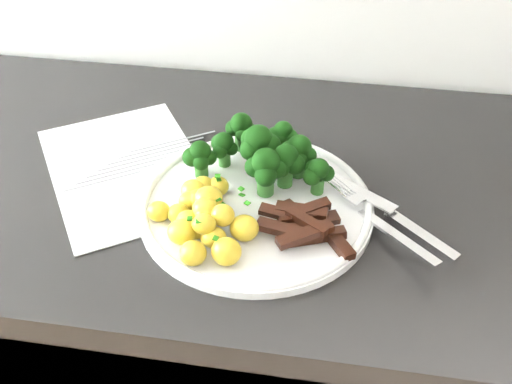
{
  "coord_description": "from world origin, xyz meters",
  "views": [
    {
      "loc": [
        0.15,
        1.04,
        1.39
      ],
      "look_at": [
        0.06,
        1.63,
        0.89
      ],
      "focal_mm": 42.28,
      "sensor_mm": 36.0,
      "label": 1
    }
  ],
  "objects_px": {
    "broccoli": "(265,152)",
    "knife": "(402,222)",
    "beef_strips": "(306,224)",
    "fork": "(382,223)",
    "recipe_paper": "(127,168)",
    "potatoes": "(203,216)",
    "plate": "(256,204)",
    "counter": "(306,368)"
  },
  "relations": [
    {
      "from": "plate",
      "to": "potatoes",
      "type": "relative_size",
      "value": 1.98
    },
    {
      "from": "broccoli",
      "to": "fork",
      "type": "height_order",
      "value": "broccoli"
    },
    {
      "from": "potatoes",
      "to": "knife",
      "type": "height_order",
      "value": "potatoes"
    },
    {
      "from": "counter",
      "to": "recipe_paper",
      "type": "distance_m",
      "value": 0.51
    },
    {
      "from": "counter",
      "to": "knife",
      "type": "distance_m",
      "value": 0.46
    },
    {
      "from": "recipe_paper",
      "to": "beef_strips",
      "type": "relative_size",
      "value": 2.85
    },
    {
      "from": "potatoes",
      "to": "beef_strips",
      "type": "relative_size",
      "value": 1.25
    },
    {
      "from": "beef_strips",
      "to": "knife",
      "type": "xyz_separation_m",
      "value": [
        0.12,
        0.04,
        -0.01
      ]
    },
    {
      "from": "potatoes",
      "to": "beef_strips",
      "type": "xyz_separation_m",
      "value": [
        0.13,
        0.01,
        -0.01
      ]
    },
    {
      "from": "recipe_paper",
      "to": "broccoli",
      "type": "distance_m",
      "value": 0.2
    },
    {
      "from": "fork",
      "to": "knife",
      "type": "distance_m",
      "value": 0.03
    },
    {
      "from": "counter",
      "to": "fork",
      "type": "distance_m",
      "value": 0.46
    },
    {
      "from": "beef_strips",
      "to": "knife",
      "type": "relative_size",
      "value": 0.67
    },
    {
      "from": "counter",
      "to": "fork",
      "type": "relative_size",
      "value": 14.97
    },
    {
      "from": "fork",
      "to": "beef_strips",
      "type": "bearing_deg",
      "value": -168.45
    },
    {
      "from": "recipe_paper",
      "to": "beef_strips",
      "type": "bearing_deg",
      "value": -20.12
    },
    {
      "from": "plate",
      "to": "potatoes",
      "type": "xyz_separation_m",
      "value": [
        -0.06,
        -0.05,
        0.02
      ]
    },
    {
      "from": "plate",
      "to": "fork",
      "type": "distance_m",
      "value": 0.16
    },
    {
      "from": "broccoli",
      "to": "fork",
      "type": "xyz_separation_m",
      "value": [
        0.16,
        -0.08,
        -0.03
      ]
    },
    {
      "from": "broccoli",
      "to": "knife",
      "type": "bearing_deg",
      "value": -18.6
    },
    {
      "from": "beef_strips",
      "to": "fork",
      "type": "bearing_deg",
      "value": 11.55
    },
    {
      "from": "broccoli",
      "to": "potatoes",
      "type": "xyz_separation_m",
      "value": [
        -0.06,
        -0.11,
        -0.02
      ]
    },
    {
      "from": "fork",
      "to": "recipe_paper",
      "type": "bearing_deg",
      "value": 167.73
    },
    {
      "from": "recipe_paper",
      "to": "knife",
      "type": "xyz_separation_m",
      "value": [
        0.38,
        -0.06,
        0.01
      ]
    },
    {
      "from": "knife",
      "to": "broccoli",
      "type": "bearing_deg",
      "value": 161.4
    },
    {
      "from": "beef_strips",
      "to": "recipe_paper",
      "type": "bearing_deg",
      "value": 159.88
    },
    {
      "from": "counter",
      "to": "broccoli",
      "type": "distance_m",
      "value": 0.49
    },
    {
      "from": "potatoes",
      "to": "knife",
      "type": "distance_m",
      "value": 0.25
    },
    {
      "from": "recipe_paper",
      "to": "broccoli",
      "type": "bearing_deg",
      "value": 0.23
    },
    {
      "from": "potatoes",
      "to": "knife",
      "type": "bearing_deg",
      "value": 11.22
    },
    {
      "from": "recipe_paper",
      "to": "potatoes",
      "type": "bearing_deg",
      "value": -38.47
    },
    {
      "from": "recipe_paper",
      "to": "beef_strips",
      "type": "xyz_separation_m",
      "value": [
        0.26,
        -0.1,
        0.02
      ]
    },
    {
      "from": "broccoli",
      "to": "recipe_paper",
      "type": "bearing_deg",
      "value": -179.77
    },
    {
      "from": "plate",
      "to": "beef_strips",
      "type": "xyz_separation_m",
      "value": [
        0.07,
        -0.04,
        0.01
      ]
    },
    {
      "from": "beef_strips",
      "to": "fork",
      "type": "xyz_separation_m",
      "value": [
        0.09,
        0.02,
        -0.0
      ]
    },
    {
      "from": "broccoli",
      "to": "beef_strips",
      "type": "bearing_deg",
      "value": -56.22
    },
    {
      "from": "plate",
      "to": "fork",
      "type": "relative_size",
      "value": 2.0
    },
    {
      "from": "knife",
      "to": "plate",
      "type": "bearing_deg",
      "value": 178.52
    },
    {
      "from": "plate",
      "to": "potatoes",
      "type": "height_order",
      "value": "potatoes"
    },
    {
      "from": "plate",
      "to": "broccoli",
      "type": "distance_m",
      "value": 0.07
    },
    {
      "from": "plate",
      "to": "broccoli",
      "type": "xyz_separation_m",
      "value": [
        0.0,
        0.06,
        0.04
      ]
    },
    {
      "from": "fork",
      "to": "potatoes",
      "type": "bearing_deg",
      "value": -171.67
    }
  ]
}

